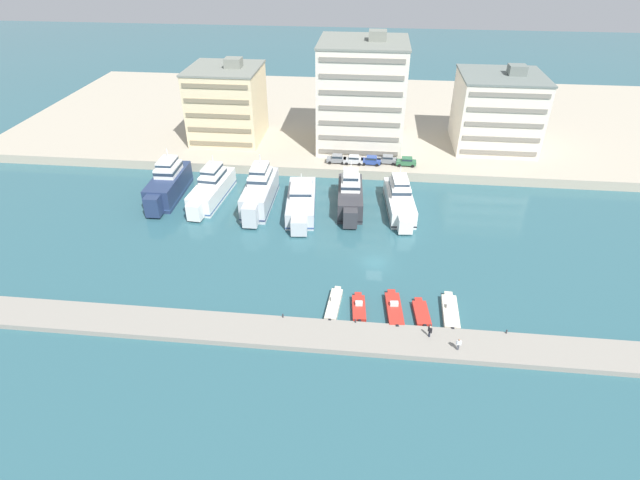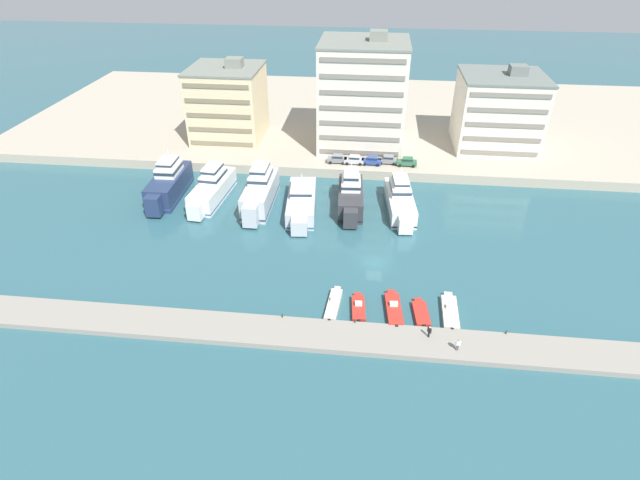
% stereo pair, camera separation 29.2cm
% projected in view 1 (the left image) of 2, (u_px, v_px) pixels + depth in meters
% --- Properties ---
extents(ground_plane, '(400.00, 400.00, 0.00)m').
position_uv_depth(ground_plane, '(375.00, 263.00, 78.22)').
color(ground_plane, '#2D5B66').
extents(quay_promenade, '(180.00, 70.00, 1.97)m').
position_uv_depth(quay_promenade, '(378.00, 118.00, 131.54)').
color(quay_promenade, '#ADA38E').
rests_on(quay_promenade, ground).
extents(pier_dock, '(120.00, 5.51, 0.78)m').
position_uv_depth(pier_dock, '(373.00, 339.00, 63.43)').
color(pier_dock, gray).
rests_on(pier_dock, ground).
extents(yacht_navy_far_left, '(5.15, 17.37, 8.94)m').
position_uv_depth(yacht_navy_far_left, '(168.00, 184.00, 95.37)').
color(yacht_navy_far_left, navy).
rests_on(yacht_navy_far_left, ground).
extents(yacht_white_left, '(5.76, 17.71, 8.14)m').
position_uv_depth(yacht_white_left, '(211.00, 188.00, 94.62)').
color(yacht_white_left, white).
rests_on(yacht_white_left, ground).
extents(yacht_silver_mid_left, '(4.70, 17.61, 9.25)m').
position_uv_depth(yacht_silver_mid_left, '(260.00, 192.00, 92.42)').
color(yacht_silver_mid_left, silver).
rests_on(yacht_silver_mid_left, ground).
extents(yacht_silver_center_left, '(6.40, 18.52, 6.34)m').
position_uv_depth(yacht_silver_center_left, '(301.00, 202.00, 91.22)').
color(yacht_silver_center_left, silver).
rests_on(yacht_silver_center_left, ground).
extents(yacht_charcoal_center, '(5.23, 16.14, 8.51)m').
position_uv_depth(yacht_charcoal_center, '(350.00, 196.00, 91.87)').
color(yacht_charcoal_center, '#333338').
rests_on(yacht_charcoal_center, ground).
extents(yacht_white_center_right, '(5.84, 17.48, 7.77)m').
position_uv_depth(yacht_white_center_right, '(400.00, 200.00, 91.18)').
color(yacht_white_center_right, white).
rests_on(yacht_white_center_right, ground).
extents(motorboat_cream_far_left, '(2.10, 7.46, 1.41)m').
position_uv_depth(motorboat_cream_far_left, '(334.00, 304.00, 69.10)').
color(motorboat_cream_far_left, beige).
rests_on(motorboat_cream_far_left, ground).
extents(motorboat_red_left, '(2.16, 6.14, 1.35)m').
position_uv_depth(motorboat_red_left, '(359.00, 308.00, 68.50)').
color(motorboat_red_left, red).
rests_on(motorboat_red_left, ground).
extents(motorboat_red_mid_left, '(2.57, 7.74, 1.50)m').
position_uv_depth(motorboat_red_mid_left, '(394.00, 309.00, 68.20)').
color(motorboat_red_mid_left, red).
rests_on(motorboat_red_mid_left, ground).
extents(motorboat_red_center_left, '(2.37, 5.98, 0.81)m').
position_uv_depth(motorboat_red_center_left, '(421.00, 313.00, 67.70)').
color(motorboat_red_center_left, red).
rests_on(motorboat_red_center_left, ground).
extents(motorboat_cream_center, '(2.26, 7.85, 1.43)m').
position_uv_depth(motorboat_cream_center, '(450.00, 311.00, 67.87)').
color(motorboat_cream_center, beige).
rests_on(motorboat_cream_center, ground).
extents(car_grey_far_left, '(4.11, 1.94, 1.80)m').
position_uv_depth(car_grey_far_left, '(337.00, 158.00, 104.85)').
color(car_grey_far_left, slate).
rests_on(car_grey_far_left, quay_promenade).
extents(car_silver_left, '(4.11, 1.95, 1.80)m').
position_uv_depth(car_silver_left, '(353.00, 159.00, 104.43)').
color(car_silver_left, '#B7BCC1').
rests_on(car_silver_left, quay_promenade).
extents(car_blue_mid_left, '(4.17, 2.07, 1.80)m').
position_uv_depth(car_blue_mid_left, '(371.00, 160.00, 104.13)').
color(car_blue_mid_left, '#28428E').
rests_on(car_blue_mid_left, quay_promenade).
extents(car_grey_center_left, '(4.16, 2.04, 1.80)m').
position_uv_depth(car_grey_center_left, '(387.00, 159.00, 104.55)').
color(car_grey_center_left, slate).
rests_on(car_grey_center_left, quay_promenade).
extents(car_green_center, '(4.12, 1.96, 1.80)m').
position_uv_depth(car_green_center, '(406.00, 161.00, 103.65)').
color(car_green_center, '#2D6642').
rests_on(car_green_center, quay_promenade).
extents(apartment_block_far_left, '(15.63, 15.69, 18.15)m').
position_uv_depth(apartment_block_far_left, '(227.00, 103.00, 113.04)').
color(apartment_block_far_left, beige).
rests_on(apartment_block_far_left, quay_promenade).
extents(apartment_block_left, '(18.56, 17.53, 24.48)m').
position_uv_depth(apartment_block_left, '(362.00, 95.00, 108.00)').
color(apartment_block_left, silver).
rests_on(apartment_block_left, quay_promenade).
extents(apartment_block_mid_left, '(17.58, 16.76, 17.75)m').
position_uv_depth(apartment_block_mid_left, '(497.00, 111.00, 109.43)').
color(apartment_block_mid_left, silver).
rests_on(apartment_block_mid_left, quay_promenade).
extents(pedestrian_near_edge, '(0.50, 0.53, 1.76)m').
position_uv_depth(pedestrian_near_edge, '(430.00, 331.00, 62.74)').
color(pedestrian_near_edge, '#282D3D').
rests_on(pedestrian_near_edge, pier_dock).
extents(pedestrian_mid_deck, '(0.69, 0.25, 1.77)m').
position_uv_depth(pedestrian_mid_deck, '(459.00, 344.00, 60.82)').
color(pedestrian_mid_deck, '#4C515B').
rests_on(pedestrian_mid_deck, pier_dock).
extents(bollard_west, '(0.20, 0.20, 0.61)m').
position_uv_depth(bollard_west, '(283.00, 315.00, 66.19)').
color(bollard_west, '#2D2D33').
rests_on(bollard_west, pier_dock).
extents(bollard_west_mid, '(0.20, 0.20, 0.61)m').
position_uv_depth(bollard_west_mid, '(356.00, 321.00, 65.34)').
color(bollard_west_mid, '#2D2D33').
rests_on(bollard_west_mid, pier_dock).
extents(bollard_east_mid, '(0.20, 0.20, 0.61)m').
position_uv_depth(bollard_east_mid, '(430.00, 326.00, 64.49)').
color(bollard_east_mid, '#2D2D33').
rests_on(bollard_east_mid, pier_dock).
extents(bollard_east, '(0.20, 0.20, 0.61)m').
position_uv_depth(bollard_east, '(507.00, 331.00, 63.65)').
color(bollard_east, '#2D2D33').
rests_on(bollard_east, pier_dock).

